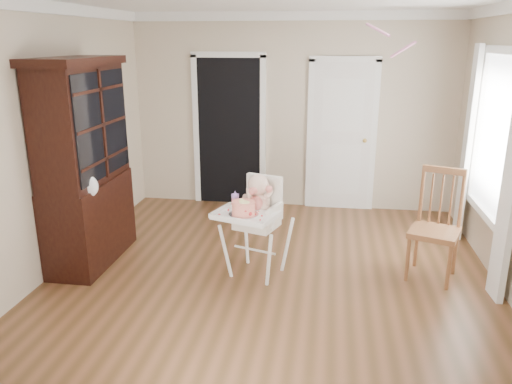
# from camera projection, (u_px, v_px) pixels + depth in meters

# --- Properties ---
(floor) EXTENTS (5.00, 5.00, 0.00)m
(floor) POSITION_uv_depth(u_px,v_px,m) (269.00, 282.00, 5.02)
(floor) COLOR #51361B
(floor) RESTS_ON ground
(wall_back) EXTENTS (4.50, 0.00, 4.50)m
(wall_back) POSITION_uv_depth(u_px,v_px,m) (292.00, 113.00, 6.99)
(wall_back) COLOR #C2B298
(wall_back) RESTS_ON floor
(wall_left) EXTENTS (0.00, 5.00, 5.00)m
(wall_left) POSITION_uv_depth(u_px,v_px,m) (46.00, 143.00, 4.95)
(wall_left) COLOR #C2B298
(wall_left) RESTS_ON floor
(crown_molding) EXTENTS (4.50, 5.00, 0.12)m
(crown_molding) POSITION_uv_depth(u_px,v_px,m) (271.00, 3.00, 4.25)
(crown_molding) COLOR white
(crown_molding) RESTS_ON ceiling
(doorway) EXTENTS (1.06, 0.05, 2.22)m
(doorway) POSITION_uv_depth(u_px,v_px,m) (229.00, 129.00, 7.18)
(doorway) COLOR black
(doorway) RESTS_ON wall_back
(closet_door) EXTENTS (0.96, 0.09, 2.13)m
(closet_door) POSITION_uv_depth(u_px,v_px,m) (341.00, 138.00, 6.96)
(closet_door) COLOR white
(closet_door) RESTS_ON wall_back
(window_right) EXTENTS (0.13, 1.84, 2.30)m
(window_right) POSITION_uv_depth(u_px,v_px,m) (491.00, 147.00, 5.09)
(window_right) COLOR white
(window_right) RESTS_ON wall_right
(high_chair) EXTENTS (0.79, 0.88, 1.05)m
(high_chair) POSITION_uv_depth(u_px,v_px,m) (257.00, 215.00, 5.02)
(high_chair) COLOR white
(high_chair) RESTS_ON floor
(baby) EXTENTS (0.30, 0.29, 0.50)m
(baby) POSITION_uv_depth(u_px,v_px,m) (258.00, 199.00, 4.99)
(baby) COLOR beige
(baby) RESTS_ON high_chair
(cake) EXTENTS (0.29, 0.29, 0.14)m
(cake) POSITION_uv_depth(u_px,v_px,m) (244.00, 208.00, 4.77)
(cake) COLOR silver
(cake) RESTS_ON high_chair
(sippy_cup) EXTENTS (0.08, 0.08, 0.18)m
(sippy_cup) POSITION_uv_depth(u_px,v_px,m) (235.00, 201.00, 4.96)
(sippy_cup) COLOR pink
(sippy_cup) RESTS_ON high_chair
(china_cabinet) EXTENTS (0.57, 1.29, 2.17)m
(china_cabinet) POSITION_uv_depth(u_px,v_px,m) (85.00, 164.00, 5.22)
(china_cabinet) COLOR black
(china_cabinet) RESTS_ON floor
(dining_chair) EXTENTS (0.59, 0.59, 1.12)m
(dining_chair) POSITION_uv_depth(u_px,v_px,m) (435.00, 228.00, 5.01)
(dining_chair) COLOR brown
(dining_chair) RESTS_ON floor
(streamer) EXTENTS (0.23, 0.46, 0.15)m
(streamer) POSITION_uv_depth(u_px,v_px,m) (378.00, 30.00, 5.27)
(streamer) COLOR pink
(streamer) RESTS_ON ceiling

